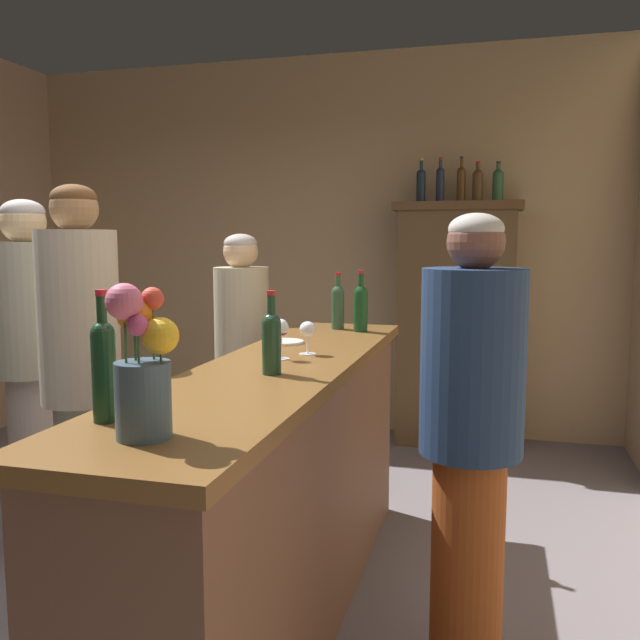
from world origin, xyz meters
TOP-DOWN VIEW (x-y plane):
  - floor at (0.00, 0.00)m, footprint 7.88×7.88m
  - wall_back at (0.00, 3.09)m, footprint 4.96×0.12m
  - bar_counter at (0.67, 0.21)m, footprint 0.55×2.53m
  - display_cabinet at (1.18, 2.79)m, footprint 0.91×0.42m
  - wine_bottle_riesling at (0.65, 1.24)m, footprint 0.07×0.07m
  - wine_bottle_merlot at (0.79, 1.17)m, footprint 0.07×0.07m
  - wine_bottle_chardonnay at (0.71, -0.00)m, footprint 0.07×0.07m
  - wine_bottle_pinot at (0.50, -0.70)m, footprint 0.06×0.06m
  - wine_glass_front at (0.65, 0.29)m, footprint 0.07×0.07m
  - wine_glass_mid at (0.72, 0.43)m, footprint 0.07×0.07m
  - flower_arrangement at (0.67, -0.80)m, footprint 0.16×0.13m
  - cheese_plate at (0.53, 0.69)m, footprint 0.19×0.19m
  - display_bottle_left at (0.91, 2.79)m, footprint 0.07×0.07m
  - display_bottle_midleft at (1.05, 2.79)m, footprint 0.06×0.06m
  - display_bottle_center at (1.20, 2.79)m, footprint 0.06×0.06m
  - display_bottle_midright at (1.31, 2.79)m, footprint 0.08×0.08m
  - display_bottle_right at (1.45, 2.79)m, footprint 0.08×0.08m
  - patron_in_navy at (-0.13, 0.10)m, footprint 0.31×0.31m
  - patron_tall at (-0.69, 0.49)m, footprint 0.33×0.33m
  - patron_by_cabinet at (0.02, 1.44)m, footprint 0.32×0.32m
  - bartender at (1.40, 0.05)m, footprint 0.35×0.35m

SIDE VIEW (x-z plane):
  - floor at x=0.00m, z-range 0.00..0.00m
  - bar_counter at x=0.67m, z-range 0.00..1.06m
  - patron_by_cabinet at x=0.02m, z-range 0.09..1.65m
  - bartender at x=1.40m, z-range 0.08..1.69m
  - display_cabinet at x=1.18m, z-range 0.04..1.84m
  - patron_tall at x=-0.69m, z-range 0.10..1.82m
  - patron_in_navy at x=-0.13m, z-range 0.10..1.84m
  - cheese_plate at x=0.53m, z-range 1.05..1.07m
  - wine_glass_mid at x=0.72m, z-range 1.08..1.22m
  - wine_glass_front at x=0.65m, z-range 1.09..1.25m
  - wine_bottle_chardonnay at x=0.71m, z-range 1.03..1.33m
  - wine_bottle_riesling at x=0.65m, z-range 1.03..1.34m
  - wine_bottle_merlot at x=0.79m, z-range 1.03..1.35m
  - wine_bottle_pinot at x=0.50m, z-range 1.03..1.38m
  - flower_arrangement at x=0.67m, z-range 1.04..1.41m
  - wall_back at x=0.00m, z-range 0.00..2.97m
  - display_bottle_right at x=1.45m, z-range 1.79..2.07m
  - display_bottle_midright at x=1.31m, z-range 1.78..2.07m
  - display_bottle_left at x=0.91m, z-range 1.78..2.10m
  - display_bottle_center at x=1.20m, z-range 1.78..2.10m
  - display_bottle_midleft at x=1.05m, z-range 1.78..2.10m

